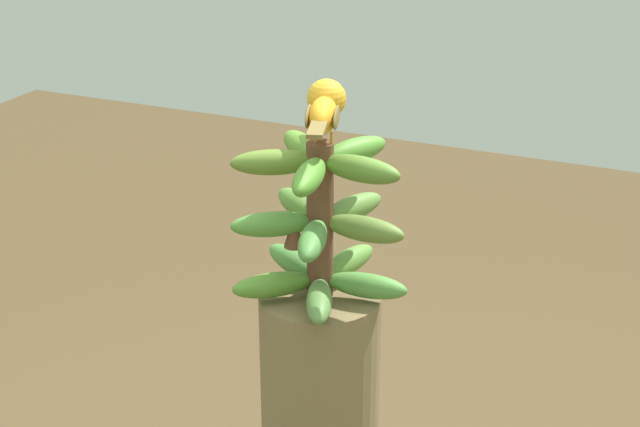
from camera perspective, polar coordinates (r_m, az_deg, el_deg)
banana_bunch at (r=1.71m, az=-0.02°, el=-0.42°), size 0.31×0.31×0.28m
perched_bird at (r=1.66m, az=0.27°, el=6.10°), size 0.10×0.23×0.10m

